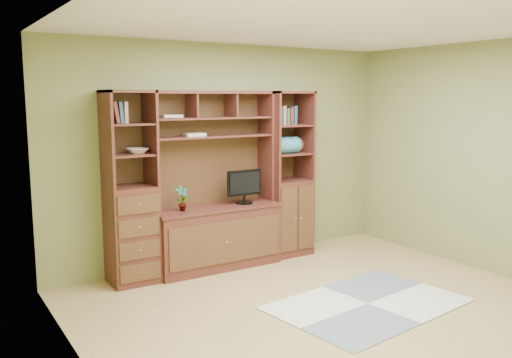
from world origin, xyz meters
TOP-DOWN VIEW (x-y plane):
  - room at (0.00, 0.00)m, footprint 4.60×4.10m
  - center_hutch at (-0.31, 1.73)m, footprint 1.54×0.53m
  - left_tower at (-1.31, 1.77)m, footprint 0.50×0.45m
  - right_tower at (0.72, 1.77)m, footprint 0.55×0.45m
  - rug at (0.38, -0.06)m, footprint 1.94×1.42m
  - monitor at (0.05, 1.70)m, footprint 0.45×0.20m
  - orchid at (-0.75, 1.70)m, footprint 0.15×0.10m
  - magazines at (-0.53, 1.82)m, footprint 0.23×0.17m
  - bowl at (-1.22, 1.77)m, footprint 0.22×0.22m
  - blanket_teal at (0.65, 1.73)m, footprint 0.35×0.20m
  - blanket_red at (0.84, 1.85)m, footprint 0.32×0.18m

SIDE VIEW (x-z plane):
  - rug at x=0.38m, z-range 0.00..0.01m
  - orchid at x=-0.75m, z-range 0.73..1.01m
  - monitor at x=0.05m, z-range 0.73..1.28m
  - center_hutch at x=-0.31m, z-range 0.00..2.05m
  - left_tower at x=-1.31m, z-range 0.00..2.05m
  - right_tower at x=0.72m, z-range 0.00..2.05m
  - room at x=0.00m, z-range -0.02..2.62m
  - blanket_red at x=0.84m, z-range 1.29..1.47m
  - blanket_teal at x=0.65m, z-range 1.29..1.49m
  - bowl at x=-1.22m, z-range 1.39..1.44m
  - magazines at x=-0.53m, z-range 1.54..1.58m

